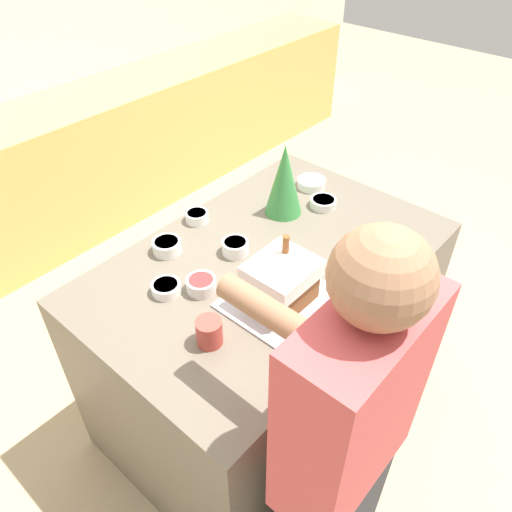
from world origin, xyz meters
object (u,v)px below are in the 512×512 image
Objects in this scene: candy_bowl_beside_tree at (323,202)px; candy_bowl_near_tray_left at (197,216)px; baking_tray at (281,300)px; candy_bowl_behind_tray at (166,288)px; person at (341,458)px; candy_bowl_center_rear at (235,247)px; decorative_tree at (284,180)px; mug at (209,332)px; candy_bowl_front_corner at (167,246)px; gingerbread_house at (282,281)px; candy_bowl_far_right at (201,284)px; candy_bowl_far_left at (311,183)px.

candy_bowl_beside_tree is 0.56m from candy_bowl_near_tray_left.
candy_bowl_near_tray_left is (0.14, 0.57, 0.02)m from baking_tray.
candy_bowl_behind_tray is 0.06× the size of person.
candy_bowl_center_rear is 0.87m from person.
decorative_tree is 3.44× the size of mug.
person is at bearing -141.78° from candy_bowl_beside_tree.
candy_bowl_near_tray_left is at bearing 79.67° from candy_bowl_center_rear.
candy_bowl_beside_tree is at bearing -22.43° from candy_bowl_front_corner.
gingerbread_house reaches higher than baking_tray.
candy_bowl_beside_tree is at bearing 38.22° from person.
candy_bowl_front_corner is 0.50m from mug.
gingerbread_house reaches higher than candy_bowl_beside_tree.
candy_bowl_far_right is (-0.14, 0.25, -0.07)m from gingerbread_house.
candy_bowl_beside_tree is (0.49, -0.07, -0.01)m from candy_bowl_center_rear.
decorative_tree is 0.20× the size of person.
gingerbread_house is 0.52m from candy_bowl_front_corner.
baking_tray is 0.59m from candy_bowl_near_tray_left.
gingerbread_house is 2.19× the size of candy_bowl_behind_tray.
candy_bowl_far_left is (0.59, 0.07, -0.01)m from candy_bowl_center_rear.
candy_bowl_behind_tray is at bearing -131.78° from candy_bowl_front_corner.
candy_bowl_behind_tray is (-0.23, 0.33, -0.07)m from gingerbread_house.
mug is at bearing 88.60° from person.
candy_bowl_far_right is 0.27m from candy_bowl_front_corner.
candy_bowl_beside_tree is (0.82, -0.10, -0.00)m from candy_bowl_behind_tray.
baking_tray is 0.22× the size of person.
candy_bowl_far_left is (0.25, 0.03, -0.14)m from decorative_tree.
gingerbread_house is 0.59m from candy_bowl_near_tray_left.
gingerbread_house is 0.14× the size of person.
candy_bowl_front_corner is at bearing 157.57° from candy_bowl_beside_tree.
candy_bowl_front_corner reaches higher than candy_bowl_behind_tray.
candy_bowl_near_tray_left is at bearing 16.00° from candy_bowl_front_corner.
candy_bowl_behind_tray is at bearing 84.80° from person.
candy_bowl_center_rear is 1.12× the size of mug.
gingerbread_house is at bearing -81.03° from candy_bowl_front_corner.
decorative_tree is at bearing -173.14° from candy_bowl_far_left.
gingerbread_house reaches higher than candy_bowl_far_right.
person is at bearing -91.40° from mug.
candy_bowl_behind_tray is at bearing -177.80° from candy_bowl_far_left.
mug reaches higher than candy_bowl_far_left.
candy_bowl_front_corner is 1.21× the size of mug.
candy_bowl_far_left is (0.82, 0.12, -0.01)m from candy_bowl_far_right.
candy_bowl_behind_tray is at bearing -179.52° from decorative_tree.
candy_bowl_far_right is 1.04× the size of candy_bowl_center_rear.
mug is at bearing 169.56° from gingerbread_house.
candy_bowl_center_rear reaches higher than candy_bowl_near_tray_left.
candy_bowl_front_corner is at bearing 129.82° from candy_bowl_center_rear.
candy_bowl_far_right is at bearing -103.79° from candy_bowl_front_corner.
candy_bowl_center_rear is at bearing 73.35° from gingerbread_house.
decorative_tree is 2.84× the size of candy_bowl_front_corner.
decorative_tree is at bearing 38.17° from gingerbread_house.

